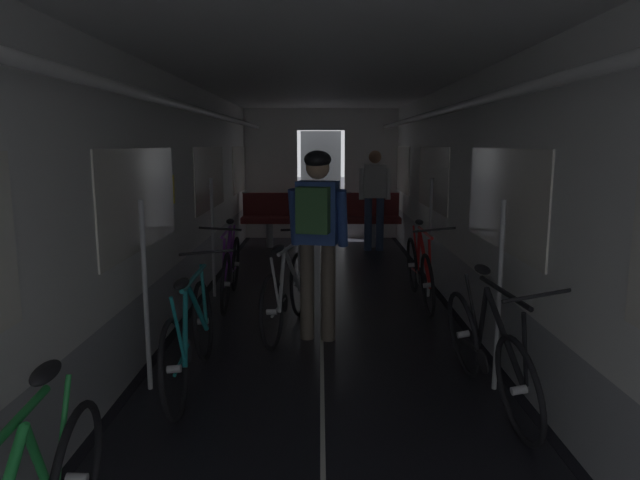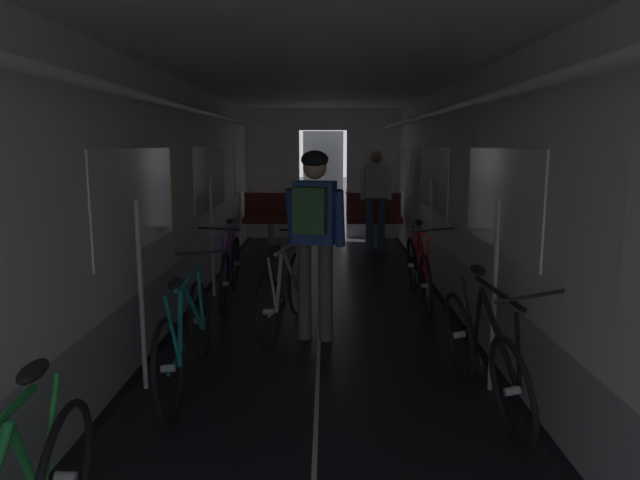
# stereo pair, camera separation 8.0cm
# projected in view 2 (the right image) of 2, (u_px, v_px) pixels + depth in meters

# --- Properties ---
(train_car_shell) EXTENTS (3.14, 12.34, 2.57)m
(train_car_shell) POSITION_uv_depth(u_px,v_px,m) (320.00, 153.00, 5.40)
(train_car_shell) COLOR black
(train_car_shell) RESTS_ON ground
(bench_seat_far_left) EXTENTS (0.98, 0.51, 0.95)m
(bench_seat_far_left) POSITION_uv_depth(u_px,v_px,m) (271.00, 214.00, 10.01)
(bench_seat_far_left) COLOR gray
(bench_seat_far_left) RESTS_ON ground
(bench_seat_far_right) EXTENTS (0.98, 0.51, 0.95)m
(bench_seat_far_right) POSITION_uv_depth(u_px,v_px,m) (374.00, 215.00, 9.99)
(bench_seat_far_right) COLOR gray
(bench_seat_far_right) RESTS_ON ground
(bicycle_red) EXTENTS (0.44, 1.69, 0.95)m
(bicycle_red) POSITION_uv_depth(u_px,v_px,m) (419.00, 270.00, 6.42)
(bicycle_red) COLOR black
(bicycle_red) RESTS_ON ground
(bicycle_teal) EXTENTS (0.44, 1.69, 0.95)m
(bicycle_teal) POSITION_uv_depth(u_px,v_px,m) (186.00, 336.00, 4.21)
(bicycle_teal) COLOR black
(bicycle_teal) RESTS_ON ground
(bicycle_purple) EXTENTS (0.44, 1.69, 0.95)m
(bicycle_purple) POSITION_uv_depth(u_px,v_px,m) (230.00, 269.00, 6.50)
(bicycle_purple) COLOR black
(bicycle_purple) RESTS_ON ground
(bicycle_black) EXTENTS (0.48, 1.70, 0.96)m
(bicycle_black) POSITION_uv_depth(u_px,v_px,m) (483.00, 352.00, 3.89)
(bicycle_black) COLOR black
(bicycle_black) RESTS_ON ground
(person_cyclist_aisle) EXTENTS (0.56, 0.45, 1.73)m
(person_cyclist_aisle) POSITION_uv_depth(u_px,v_px,m) (314.00, 225.00, 5.09)
(person_cyclist_aisle) COLOR brown
(person_cyclist_aisle) RESTS_ON ground
(bicycle_silver_in_aisle) EXTENTS (0.55, 1.67, 0.94)m
(bicycle_silver_in_aisle) POSITION_uv_depth(u_px,v_px,m) (284.00, 292.00, 5.46)
(bicycle_silver_in_aisle) COLOR black
(bicycle_silver_in_aisle) RESTS_ON ground
(person_standing_near_bench) EXTENTS (0.53, 0.23, 1.69)m
(person_standing_near_bench) POSITION_uv_depth(u_px,v_px,m) (376.00, 193.00, 9.56)
(person_standing_near_bench) COLOR #384C75
(person_standing_near_bench) RESTS_ON ground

